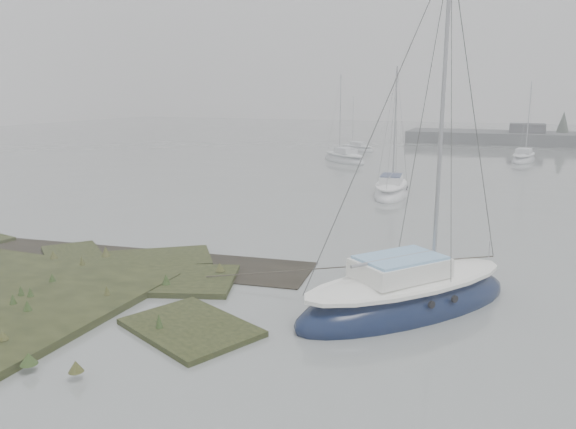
{
  "coord_description": "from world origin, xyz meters",
  "views": [
    {
      "loc": [
        8.08,
        -12.63,
        6.29
      ],
      "look_at": [
        0.63,
        6.34,
        1.8
      ],
      "focal_mm": 35.0,
      "sensor_mm": 36.0,
      "label": 1
    }
  ],
  "objects": [
    {
      "name": "ground",
      "position": [
        0.0,
        30.0,
        0.0
      ],
      "size": [
        160.0,
        160.0,
        0.0
      ],
      "primitive_type": "plane",
      "color": "slate",
      "rests_on": "ground"
    },
    {
      "name": "sailboat_far_b",
      "position": [
        9.46,
        42.92,
        0.24
      ],
      "size": [
        2.8,
        5.73,
        7.74
      ],
      "rotation": [
        0.0,
        0.0,
        -0.19
      ],
      "color": "#ACB0B7",
      "rests_on": "ground"
    },
    {
      "name": "sailboat_main",
      "position": [
        5.64,
        3.12,
        0.33
      ],
      "size": [
        6.72,
        7.51,
        10.75
      ],
      "rotation": [
        0.0,
        0.0,
        -0.68
      ],
      "color": "black",
      "rests_on": "ground"
    },
    {
      "name": "sailboat_far_c",
      "position": [
        -7.19,
        46.52,
        0.19
      ],
      "size": [
        4.64,
        3.17,
        6.26
      ],
      "rotation": [
        0.0,
        0.0,
        1.14
      ],
      "color": "silver",
      "rests_on": "ground"
    },
    {
      "name": "sailboat_far_a",
      "position": [
        -5.77,
        36.57,
        0.26
      ],
      "size": [
        5.73,
        5.4,
        8.38
      ],
      "rotation": [
        0.0,
        0.0,
        0.84
      ],
      "color": "#A6ACB0",
      "rests_on": "ground"
    },
    {
      "name": "sailboat_white",
      "position": [
        1.54,
        21.47,
        0.26
      ],
      "size": [
        2.5,
        6.11,
        8.4
      ],
      "rotation": [
        0.0,
        0.0,
        0.09
      ],
      "color": "silver",
      "rests_on": "ground"
    }
  ]
}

